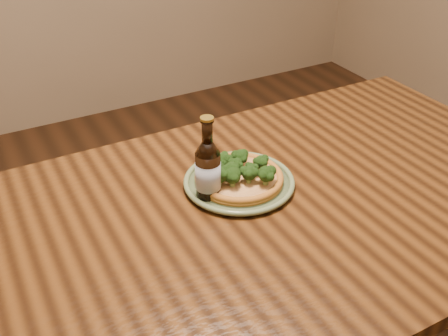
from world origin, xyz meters
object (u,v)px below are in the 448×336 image
beer_bottle (208,170)px  plate (239,182)px  table (264,234)px  pizza (239,176)px

beer_bottle → plate: bearing=-3.1°
table → pizza: size_ratio=7.24×
pizza → table: bearing=-79.5°
table → beer_bottle: (-0.11, 0.08, 0.17)m
table → pizza: (-0.02, 0.10, 0.12)m
table → plate: size_ratio=5.75×
table → beer_bottle: 0.22m
beer_bottle → pizza: bearing=-4.0°
plate → beer_bottle: size_ratio=1.26×
plate → pizza: bearing=-128.7°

